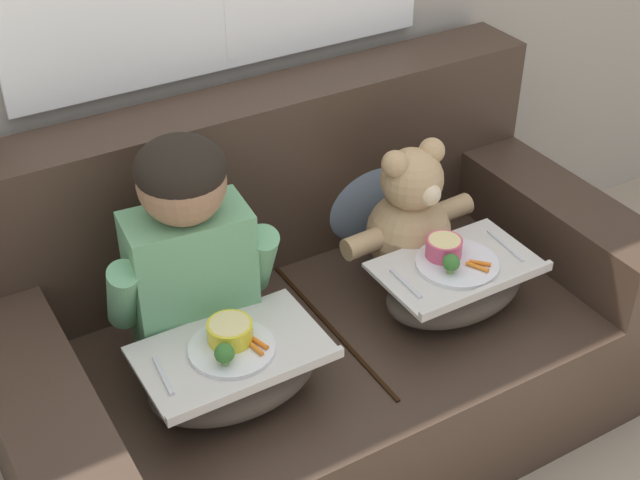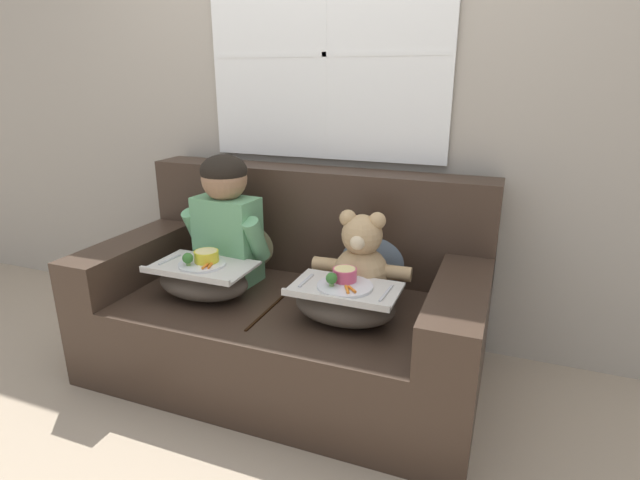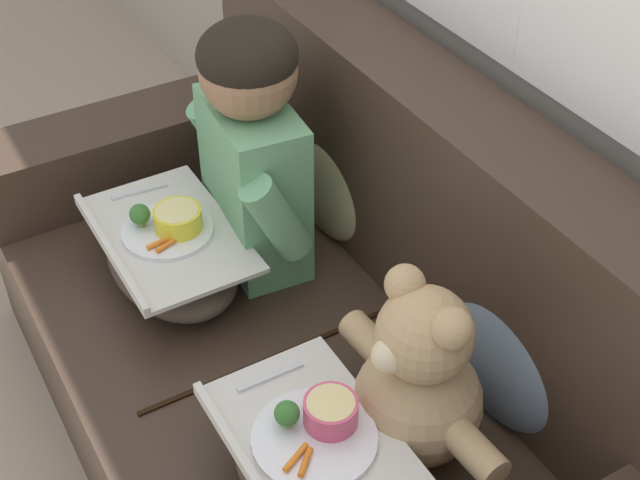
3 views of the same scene
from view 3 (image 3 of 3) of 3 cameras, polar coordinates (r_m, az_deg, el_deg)
The scene contains 8 objects.
ground_plane at distance 2.38m, azimuth -1.31°, elevation -13.81°, with size 14.00×14.00×0.00m, color tan.
couch at distance 2.15m, azimuth 0.43°, elevation -7.68°, with size 1.85×1.00×0.96m.
throw_pillow_behind_child at distance 2.30m, azimuth 1.02°, elevation 4.50°, with size 0.37×0.18×0.38m.
throw_pillow_behind_teddy at distance 1.88m, azimuth 12.21°, elevation -6.44°, with size 0.38×0.18×0.39m.
child_figure at distance 2.11m, azimuth -4.41°, elevation 6.61°, with size 0.47×0.24×0.64m.
teddy_bear at distance 1.76m, azimuth 6.23°, elevation -9.20°, with size 0.47×0.32×0.43m.
lap_tray_child at distance 2.20m, azimuth -9.52°, elevation -0.97°, with size 0.47×0.30×0.23m.
lap_tray_teddy at distance 1.75m, azimuth -0.34°, elevation -14.11°, with size 0.45×0.29×0.23m.
Camera 3 is at (1.25, -0.66, 1.92)m, focal length 50.00 mm.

